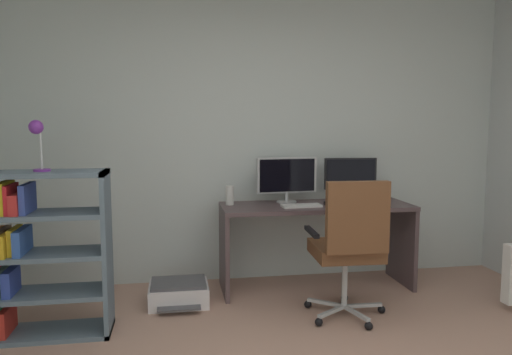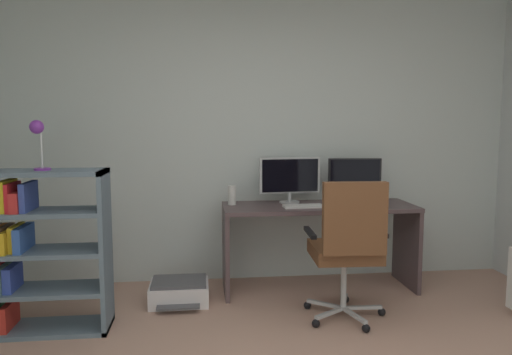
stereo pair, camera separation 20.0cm
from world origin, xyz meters
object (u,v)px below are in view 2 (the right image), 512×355
(keyboard, at_px, (303,206))
(printer, at_px, (179,292))
(desk, at_px, (319,226))
(bookshelf, at_px, (23,249))
(desk_lamp, at_px, (38,135))
(computer_mouse, at_px, (332,204))
(desktop_speaker, at_px, (232,195))
(monitor_main, at_px, (290,177))
(office_chair, at_px, (348,243))
(monitor_secondary, at_px, (355,176))

(keyboard, bearing_deg, printer, -177.84)
(desk, distance_m, keyboard, 0.28)
(bookshelf, height_order, desk_lamp, desk_lamp)
(computer_mouse, height_order, desk_lamp, desk_lamp)
(keyboard, height_order, desktop_speaker, desktop_speaker)
(desktop_speaker, height_order, desk_lamp, desk_lamp)
(bookshelf, distance_m, printer, 1.24)
(computer_mouse, height_order, desktop_speaker, desktop_speaker)
(monitor_main, relative_size, computer_mouse, 5.53)
(desk_lamp, bearing_deg, office_chair, -2.78)
(desk, distance_m, monitor_secondary, 0.58)
(desk, distance_m, printer, 1.32)
(desk, xyz_separation_m, office_chair, (0.03, -0.76, 0.03))
(desk, distance_m, office_chair, 0.76)
(monitor_main, bearing_deg, monitor_secondary, 0.00)
(desktop_speaker, relative_size, printer, 0.36)
(desktop_speaker, bearing_deg, monitor_secondary, 2.43)
(monitor_main, relative_size, bookshelf, 0.48)
(office_chair, bearing_deg, desk, 92.50)
(desk, relative_size, printer, 3.51)
(keyboard, bearing_deg, monitor_main, 102.26)
(desk, xyz_separation_m, desktop_speaker, (-0.76, 0.10, 0.27))
(keyboard, height_order, office_chair, office_chair)
(monitor_main, xyz_separation_m, bookshelf, (-2.03, -0.80, -0.39))
(desktop_speaker, relative_size, office_chair, 0.16)
(desk_lamp, bearing_deg, desk, 17.03)
(keyboard, distance_m, bookshelf, 2.18)
(desk_lamp, relative_size, printer, 0.72)
(monitor_secondary, distance_m, printer, 1.85)
(desktop_speaker, bearing_deg, desk_lamp, -151.26)
(monitor_secondary, relative_size, keyboard, 1.41)
(computer_mouse, bearing_deg, desk_lamp, -168.97)
(computer_mouse, xyz_separation_m, desk_lamp, (-2.21, -0.56, 0.61))
(computer_mouse, relative_size, office_chair, 0.09)
(printer, bearing_deg, office_chair, -23.54)
(monitor_secondary, xyz_separation_m, office_chair, (-0.33, -0.90, -0.39))
(bookshelf, relative_size, printer, 2.40)
(monitor_main, distance_m, desk_lamp, 2.09)
(desk, bearing_deg, desktop_speaker, 172.48)
(monitor_secondary, relative_size, bookshelf, 0.42)
(bookshelf, distance_m, desk_lamp, 0.80)
(office_chair, bearing_deg, keyboard, 106.58)
(desk_lamp, bearing_deg, keyboard, 15.58)
(computer_mouse, relative_size, bookshelf, 0.09)
(desk, height_order, desktop_speaker, desktop_speaker)
(monitor_main, relative_size, office_chair, 0.52)
(desktop_speaker, relative_size, bookshelf, 0.15)
(monitor_secondary, height_order, desk_lamp, desk_lamp)
(monitor_secondary, height_order, computer_mouse, monitor_secondary)
(keyboard, xyz_separation_m, office_chair, (0.19, -0.65, -0.17))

